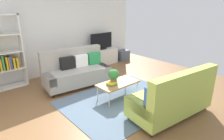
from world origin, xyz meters
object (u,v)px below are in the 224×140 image
tv (101,41)px  bottle_0 (94,48)px  table_book_0 (112,84)px  couch_green (173,98)px  tv_console (101,57)px  bookshelf (0,56)px  potted_plant (114,76)px  vase_0 (88,49)px  couch_beige (76,71)px  storage_trunk (123,55)px  coffee_table (118,84)px

tv → bottle_0: bearing=-177.1°
tv → table_book_0: bearing=-123.5°
couch_green → tv_console: bearing=80.4°
bookshelf → potted_plant: bookshelf is taller
bookshelf → bottle_0: (3.15, -0.06, -0.25)m
vase_0 → bottle_0: bottle_0 is taller
couch_beige → bottle_0: 1.85m
storage_trunk → potted_plant: bearing=-138.0°
potted_plant → tv: bearing=57.5°
couch_green → vase_0: 4.09m
coffee_table → tv: tv is taller
potted_plant → bottle_0: size_ratio=1.88×
bookshelf → vase_0: bookshelf is taller
bookshelf → bottle_0: size_ratio=10.35×
coffee_table → vase_0: size_ratio=6.70×
couch_beige → storage_trunk: couch_beige is taller
coffee_table → vase_0: 2.78m
coffee_table → tv_console: tv_console is taller
potted_plant → bookshelf: bearing=127.4°
bottle_0 → storage_trunk: bearing=-2.3°
couch_green → potted_plant: bearing=112.5°
vase_0 → bottle_0: size_ratio=0.81×
bookshelf → table_book_0: 3.23m
couch_green → bottle_0: size_ratio=9.81×
couch_green → storage_trunk: 4.52m
couch_green → bookshelf: 4.67m
coffee_table → table_book_0: (-0.21, -0.00, 0.05)m
couch_beige → table_book_0: size_ratio=8.27×
tv_console → potted_plant: size_ratio=3.67×
couch_green → table_book_0: 1.50m
bookshelf → tv_console: bearing=-0.3°
tv → potted_plant: size_ratio=2.62×
storage_trunk → couch_green: bearing=-120.6°
tv_console → table_book_0: 3.08m
couch_beige → bookshelf: size_ratio=0.94×
couch_beige → bookshelf: bearing=-27.8°
couch_green → coffee_table: 1.45m
coffee_table → bookshelf: bookshelf is taller
couch_green → potted_plant: 1.52m
coffee_table → bottle_0: bearing=66.8°
table_book_0 → vase_0: vase_0 is taller
tv → potted_plant: 2.99m
vase_0 → tv_console: bearing=-4.9°
tv_console → storage_trunk: size_ratio=2.69×
bookshelf → bottle_0: bearing=-1.1°
couch_beige → storage_trunk: 3.14m
vase_0 → bookshelf: bearing=-179.4°
vase_0 → table_book_0: bearing=-112.9°
coffee_table → vase_0: (0.89, 2.61, 0.33)m
tv → tv_console: bearing=90.0°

